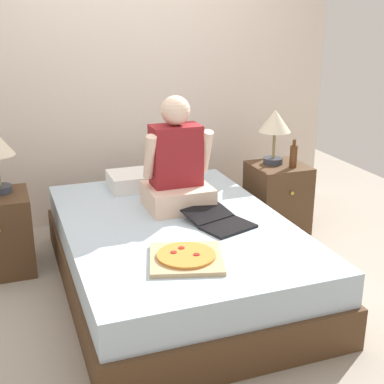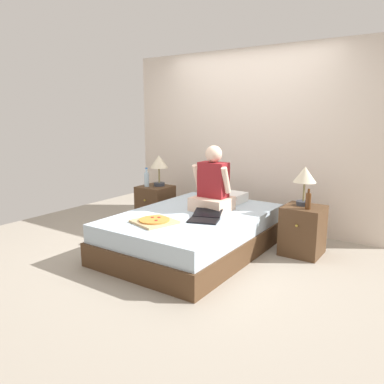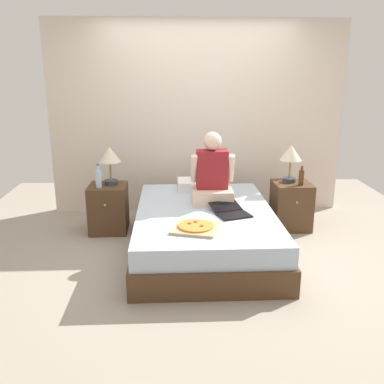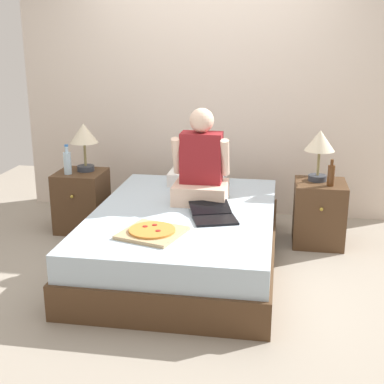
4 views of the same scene
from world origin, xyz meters
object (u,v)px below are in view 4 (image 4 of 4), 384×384
object	(u,v)px
lamp_on_left_nightstand	(84,137)
beer_bottle	(331,175)
nightstand_right	(319,213)
pizza_box	(152,232)
lamp_on_right_nightstand	(320,144)
laptop	(213,216)
person_seated	(201,168)
water_bottle	(67,162)
nightstand_left	(82,201)
bed	(184,238)

from	to	relation	value
lamp_on_left_nightstand	beer_bottle	distance (m)	2.25
nightstand_right	pizza_box	world-z (taller)	nightstand_right
lamp_on_right_nightstand	laptop	size ratio (longest dim) A/B	0.91
pizza_box	lamp_on_left_nightstand	bearing A→B (deg)	127.11
lamp_on_right_nightstand	person_seated	size ratio (longest dim) A/B	0.58
pizza_box	person_seated	bearing A→B (deg)	74.88
beer_bottle	person_seated	bearing A→B (deg)	-166.40
nightstand_right	laptop	xyz separation A→B (m)	(-0.85, -0.78, 0.20)
water_bottle	laptop	bearing A→B (deg)	-25.70
nightstand_left	laptop	size ratio (longest dim) A/B	1.15
nightstand_right	beer_bottle	size ratio (longest dim) A/B	2.47
water_bottle	lamp_on_left_nightstand	bearing A→B (deg)	49.40
water_bottle	person_seated	size ratio (longest dim) A/B	0.35
beer_bottle	pizza_box	size ratio (longest dim) A/B	0.46
bed	nightstand_left	world-z (taller)	nightstand_left
lamp_on_right_nightstand	beer_bottle	size ratio (longest dim) A/B	1.96
lamp_on_left_nightstand	pizza_box	xyz separation A→B (m)	(0.94, -1.24, -0.42)
water_bottle	laptop	size ratio (longest dim) A/B	0.56
water_bottle	beer_bottle	distance (m)	2.36
laptop	person_seated	bearing A→B (deg)	110.60
nightstand_left	person_seated	bearing A→B (deg)	-16.68
beer_bottle	pizza_box	xyz separation A→B (m)	(-1.30, -1.09, -0.19)
bed	lamp_on_left_nightstand	xyz separation A→B (m)	(-1.06, 0.68, 0.67)
nightstand_left	lamp_on_right_nightstand	bearing A→B (deg)	1.32
water_bottle	person_seated	distance (m)	1.31
lamp_on_right_nightstand	laptop	bearing A→B (deg)	-134.42
nightstand_right	pizza_box	bearing A→B (deg)	-135.96
nightstand_left	beer_bottle	distance (m)	2.31
lamp_on_right_nightstand	nightstand_left	bearing A→B (deg)	-178.68
lamp_on_right_nightstand	beer_bottle	world-z (taller)	lamp_on_right_nightstand
nightstand_left	person_seated	xyz separation A→B (m)	(1.20, -0.36, 0.46)
nightstand_right	beer_bottle	distance (m)	0.40
person_seated	laptop	bearing A→B (deg)	-69.40
lamp_on_left_nightstand	bed	bearing A→B (deg)	-32.57
bed	nightstand_right	world-z (taller)	nightstand_right
nightstand_right	laptop	size ratio (longest dim) A/B	1.15
laptop	pizza_box	world-z (taller)	laptop
lamp_on_left_nightstand	lamp_on_right_nightstand	bearing A→B (deg)	0.00
nightstand_left	nightstand_right	size ratio (longest dim) A/B	1.00
nightstand_left	laptop	distance (m)	1.58
laptop	water_bottle	bearing A→B (deg)	154.30
laptop	pizza_box	distance (m)	0.56
person_seated	pizza_box	size ratio (longest dim) A/B	1.58
laptop	lamp_on_right_nightstand	bearing A→B (deg)	45.58
person_seated	beer_bottle	bearing A→B (deg)	13.60
lamp_on_right_nightstand	laptop	distance (m)	1.24
bed	pizza_box	bearing A→B (deg)	-102.68
nightstand_left	bed	bearing A→B (deg)	-29.69
lamp_on_left_nightstand	laptop	size ratio (longest dim) A/B	0.91
bed	lamp_on_right_nightstand	world-z (taller)	lamp_on_right_nightstand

